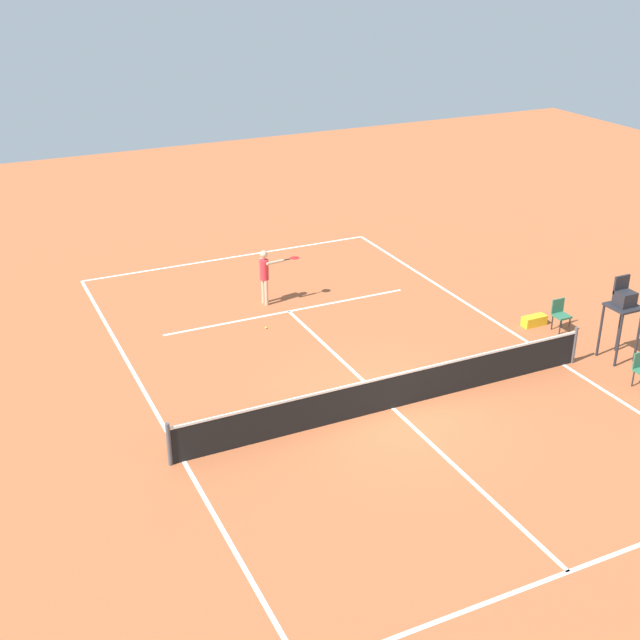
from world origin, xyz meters
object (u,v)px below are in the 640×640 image
at_px(equipment_bag, 534,321).
at_px(courtside_chair_mid, 560,313).
at_px(player_serving, 266,272).
at_px(tennis_ball, 266,328).
at_px(umpire_chair, 623,305).

bearing_deg(equipment_bag, courtside_chair_mid, 129.08).
bearing_deg(courtside_chair_mid, player_serving, -37.78).
bearing_deg(tennis_ball, umpire_chair, 143.71).
relative_size(player_serving, equipment_bag, 2.39).
relative_size(tennis_ball, equipment_bag, 0.09).
distance_m(player_serving, umpire_chair, 10.66).
height_order(tennis_ball, courtside_chair_mid, courtside_chair_mid).
bearing_deg(umpire_chair, courtside_chair_mid, -84.45).
xyz_separation_m(player_serving, umpire_chair, (-7.37, 7.68, 0.52)).
relative_size(umpire_chair, courtside_chair_mid, 2.54).
relative_size(tennis_ball, courtside_chair_mid, 0.07).
xyz_separation_m(player_serving, tennis_ball, (0.73, 1.74, -1.05)).
height_order(player_serving, umpire_chair, umpire_chair).
bearing_deg(equipment_bag, umpire_chair, 103.91).
xyz_separation_m(tennis_ball, courtside_chair_mid, (-7.89, 3.82, 0.50)).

